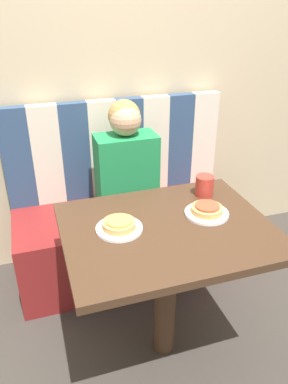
{
  "coord_description": "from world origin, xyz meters",
  "views": [
    {
      "loc": [
        -0.5,
        -1.22,
        1.57
      ],
      "look_at": [
        0.0,
        0.32,
        0.72
      ],
      "focal_mm": 35.0,
      "sensor_mm": 36.0,
      "label": 1
    }
  ],
  "objects_px": {
    "plate_right": "(207,213)",
    "person": "(126,160)",
    "pizza_left": "(119,224)",
    "drinking_cup": "(205,186)",
    "pizza_right": "(207,209)",
    "plate_left": "(119,228)"
  },
  "relations": [
    {
      "from": "plate_right",
      "to": "person",
      "type": "bearing_deg",
      "value": 108.0
    },
    {
      "from": "pizza_left",
      "to": "drinking_cup",
      "type": "bearing_deg",
      "value": 20.25
    },
    {
      "from": "pizza_right",
      "to": "plate_left",
      "type": "bearing_deg",
      "value": 180.0
    },
    {
      "from": "pizza_right",
      "to": "drinking_cup",
      "type": "distance_m",
      "value": 0.19
    },
    {
      "from": "pizza_right",
      "to": "drinking_cup",
      "type": "relative_size",
      "value": 1.4
    },
    {
      "from": "plate_right",
      "to": "pizza_right",
      "type": "height_order",
      "value": "pizza_right"
    },
    {
      "from": "pizza_left",
      "to": "pizza_right",
      "type": "bearing_deg",
      "value": 0.0
    },
    {
      "from": "plate_left",
      "to": "pizza_right",
      "type": "height_order",
      "value": "pizza_right"
    },
    {
      "from": "plate_right",
      "to": "pizza_left",
      "type": "distance_m",
      "value": 0.4
    },
    {
      "from": "plate_left",
      "to": "pizza_right",
      "type": "relative_size",
      "value": 1.4
    },
    {
      "from": "person",
      "to": "pizza_right",
      "type": "bearing_deg",
      "value": -72.0
    },
    {
      "from": "plate_left",
      "to": "drinking_cup",
      "type": "xyz_separation_m",
      "value": [
        0.47,
        0.17,
        0.04
      ]
    },
    {
      "from": "person",
      "to": "pizza_right",
      "type": "relative_size",
      "value": 4.66
    },
    {
      "from": "person",
      "to": "plate_left",
      "type": "bearing_deg",
      "value": -108.0
    },
    {
      "from": "plate_right",
      "to": "pizza_left",
      "type": "xyz_separation_m",
      "value": [
        -0.4,
        0.0,
        0.02
      ]
    },
    {
      "from": "person",
      "to": "drinking_cup",
      "type": "relative_size",
      "value": 6.54
    },
    {
      "from": "person",
      "to": "drinking_cup",
      "type": "bearing_deg",
      "value": -58.5
    },
    {
      "from": "pizza_left",
      "to": "pizza_right",
      "type": "xyz_separation_m",
      "value": [
        0.4,
        0.0,
        0.0
      ]
    },
    {
      "from": "drinking_cup",
      "to": "plate_right",
      "type": "bearing_deg",
      "value": -112.18
    },
    {
      "from": "pizza_left",
      "to": "pizza_right",
      "type": "height_order",
      "value": "same"
    },
    {
      "from": "person",
      "to": "pizza_left",
      "type": "distance_m",
      "value": 0.64
    },
    {
      "from": "pizza_right",
      "to": "person",
      "type": "bearing_deg",
      "value": 108.0
    }
  ]
}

